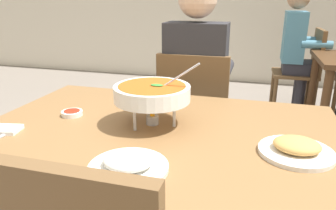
% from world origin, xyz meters
% --- Properties ---
extents(dining_table_main, '(1.39, 0.95, 0.72)m').
position_xyz_m(dining_table_main, '(0.00, 0.00, 0.63)').
color(dining_table_main, brown).
rests_on(dining_table_main, ground_plane).
extents(chair_diner_main, '(0.44, 0.44, 0.90)m').
position_xyz_m(chair_diner_main, '(-0.00, 0.76, 0.51)').
color(chair_diner_main, brown).
rests_on(chair_diner_main, ground_plane).
extents(diner_main, '(0.40, 0.45, 1.31)m').
position_xyz_m(diner_main, '(0.00, 0.79, 0.75)').
color(diner_main, '#2D2D38').
rests_on(diner_main, ground_plane).
extents(curry_bowl, '(0.33, 0.30, 0.26)m').
position_xyz_m(curry_bowl, '(-0.04, 0.05, 0.85)').
color(curry_bowl, silver).
rests_on(curry_bowl, dining_table_main).
extents(rice_plate, '(0.24, 0.24, 0.06)m').
position_xyz_m(rice_plate, '(0.01, -0.31, 0.74)').
color(rice_plate, white).
rests_on(rice_plate, dining_table_main).
extents(appetizer_plate, '(0.24, 0.24, 0.06)m').
position_xyz_m(appetizer_plate, '(0.50, -0.07, 0.74)').
color(appetizer_plate, white).
rests_on(appetizer_plate, dining_table_main).
extents(sauce_dish, '(0.09, 0.09, 0.02)m').
position_xyz_m(sauce_dish, '(-0.40, 0.04, 0.73)').
color(sauce_dish, white).
rests_on(sauce_dish, dining_table_main).
extents(napkin_folded, '(0.13, 0.10, 0.02)m').
position_xyz_m(napkin_folded, '(-0.56, -0.18, 0.73)').
color(napkin_folded, white).
rests_on(napkin_folded, dining_table_main).
extents(spoon_utensil, '(0.03, 0.17, 0.01)m').
position_xyz_m(spoon_utensil, '(-0.53, -0.23, 0.73)').
color(spoon_utensil, silver).
rests_on(spoon_utensil, dining_table_main).
extents(chair_bg_left, '(0.45, 0.45, 0.90)m').
position_xyz_m(chair_bg_left, '(0.83, 2.45, 0.51)').
color(chair_bg_left, brown).
rests_on(chair_bg_left, ground_plane).
extents(patron_bg_left, '(0.45, 0.40, 1.31)m').
position_xyz_m(patron_bg_left, '(0.73, 2.44, 0.75)').
color(patron_bg_left, '#2D2D38').
rests_on(patron_bg_left, ground_plane).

